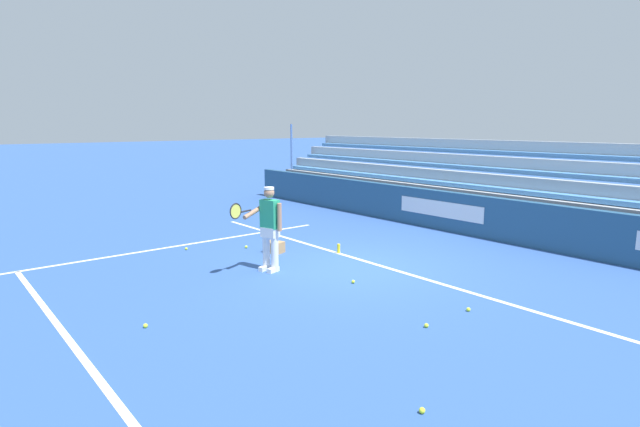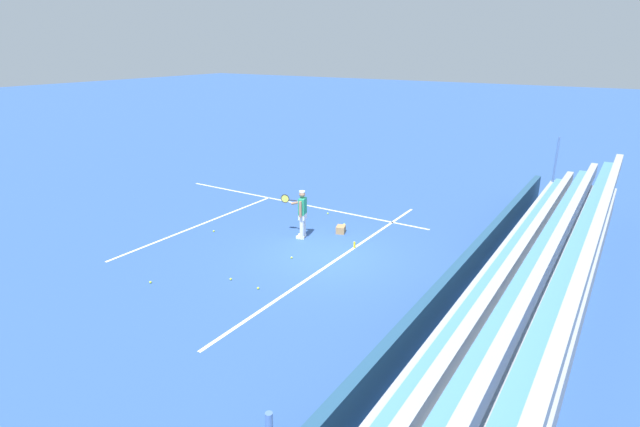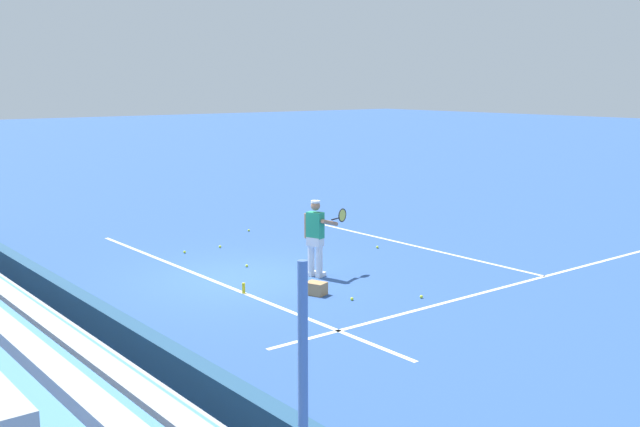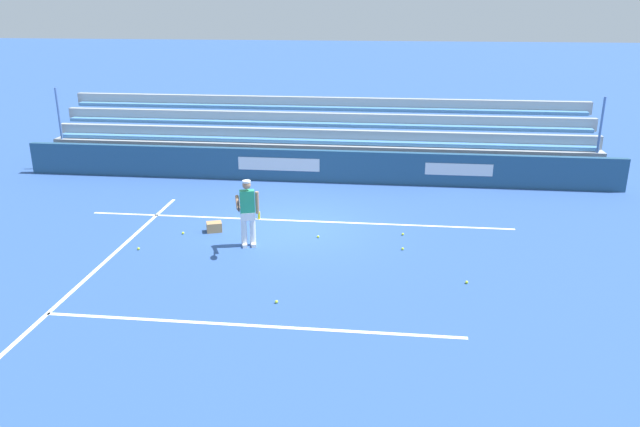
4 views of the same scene
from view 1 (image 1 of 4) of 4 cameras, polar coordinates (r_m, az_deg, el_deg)
The scene contains 16 objects.
ground_plane at distance 10.47m, azimuth 3.99°, elevation -6.17°, with size 160.00×160.00×0.00m, color #2D5193.
court_baseline_white at distance 10.81m, azimuth 5.92°, elevation -5.66°, with size 12.00×0.10×0.01m, color white.
court_sideline_white at distance 12.13m, azimuth -24.30°, elevation -4.77°, with size 0.10×12.00×0.01m, color white.
court_service_line_white at distance 7.99m, azimuth -26.90°, elevation -12.56°, with size 8.22×0.10×0.01m, color white.
back_wall_sponsor_board at distance 13.78m, azimuth 17.87°, elevation -0.32°, with size 20.31×0.25×1.10m.
bleacher_stand at distance 15.31m, azimuth 21.62°, elevation 1.13°, with size 19.29×2.40×2.95m.
tennis_player at distance 10.06m, azimuth -5.86°, elevation -1.63°, with size 0.58×1.07×1.71m.
ball_box_cardboard at distance 11.65m, azimuth -5.21°, elevation -3.84°, with size 0.40×0.30×0.26m, color #A87F51.
tennis_ball_on_baseline at distance 8.43m, azimuth 16.60°, elevation -10.46°, with size 0.07×0.07×0.07m, color #CCE533.
tennis_ball_toward_net at distance 5.62m, azimuth 11.59°, elevation -21.18°, with size 0.07×0.07×0.07m, color #CCE533.
tennis_ball_far_right at distance 12.15m, azimuth -8.44°, elevation -3.80°, with size 0.07×0.07×0.07m, color #CCE533.
tennis_ball_far_left at distance 7.65m, azimuth 12.06°, elevation -12.40°, with size 0.07×0.07×0.07m, color #CCE533.
tennis_ball_stray_back at distance 7.91m, azimuth -19.32°, elevation -12.00°, with size 0.07×0.07×0.07m, color #CCE533.
tennis_ball_by_box at distance 9.45m, azimuth 3.82°, elevation -7.78°, with size 0.07×0.07×0.07m, color #CCE533.
tennis_ball_midcourt at distance 12.27m, azimuth -15.03°, elevation -3.90°, with size 0.07×0.07×0.07m, color #CCE533.
water_bottle at distance 11.55m, azimuth 2.14°, elevation -4.03°, with size 0.07×0.07×0.22m, color yellow.
Camera 1 is at (-7.29, 6.92, 2.94)m, focal length 28.00 mm.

